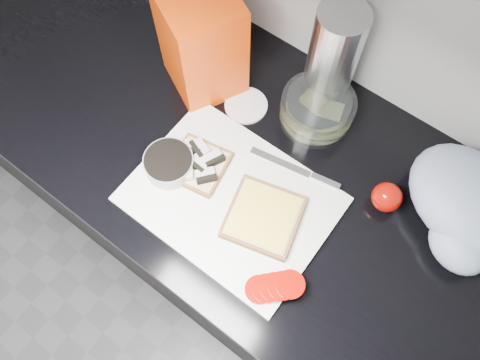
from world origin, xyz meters
name	(u,v)px	position (x,y,z in m)	size (l,w,h in m)	color
base_cabinet	(283,250)	(0.00, 1.20, 0.43)	(3.50, 0.60, 0.86)	black
countertop	(301,194)	(0.00, 1.20, 0.88)	(3.50, 0.64, 0.04)	black
cutting_board	(231,199)	(-0.10, 1.09, 0.91)	(0.40, 0.30, 0.01)	white
bread_left	(198,164)	(-0.20, 1.11, 0.92)	(0.14, 0.14, 0.04)	beige
bread_right	(263,217)	(-0.03, 1.10, 0.92)	(0.17, 0.17, 0.02)	beige
tomato_slices	(275,287)	(0.07, 1.00, 0.92)	(0.11, 0.11, 0.02)	#A50C03
knife	(306,173)	(-0.01, 1.23, 0.92)	(0.20, 0.05, 0.01)	silver
seed_tub	(169,164)	(-0.25, 1.07, 0.93)	(0.10, 0.10, 0.05)	#969A9B
tub_lid	(246,105)	(-0.21, 1.30, 0.90)	(0.10, 0.10, 0.01)	white
glass_bowl	(317,109)	(-0.07, 1.36, 0.93)	(0.16, 0.16, 0.07)	silver
bread_bag	(202,43)	(-0.33, 1.30, 1.02)	(0.16, 0.14, 0.24)	red
steel_canister	(333,58)	(-0.10, 1.43, 1.02)	(0.10, 0.10, 0.25)	#B2B2B7
grocery_bag	(466,206)	(0.28, 1.34, 0.95)	(0.31, 0.29, 0.11)	#A7B3CE
whole_tomatoes	(387,197)	(0.15, 1.28, 0.93)	(0.06, 0.06, 0.06)	#A50C03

